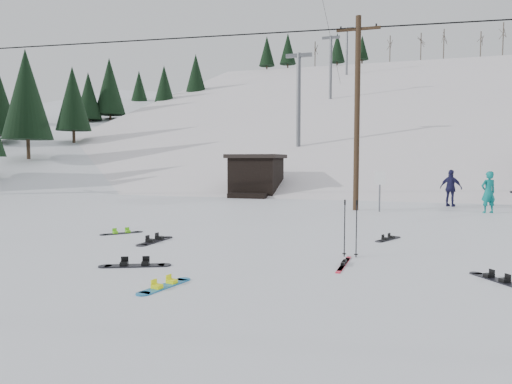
# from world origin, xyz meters

# --- Properties ---
(ground) EXTENTS (200.00, 200.00, 0.00)m
(ground) POSITION_xyz_m (0.00, 0.00, 0.00)
(ground) COLOR white
(ground) RESTS_ON ground
(ski_slope) EXTENTS (60.00, 85.24, 65.97)m
(ski_slope) POSITION_xyz_m (0.00, 55.00, -12.00)
(ski_slope) COLOR white
(ski_slope) RESTS_ON ground
(ridge_left) EXTENTS (47.54, 95.03, 58.38)m
(ridge_left) POSITION_xyz_m (-36.00, 48.00, -11.00)
(ridge_left) COLOR white
(ridge_left) RESTS_ON ground
(treeline_left) EXTENTS (20.00, 64.00, 10.00)m
(treeline_left) POSITION_xyz_m (-34.00, 40.00, 0.00)
(treeline_left) COLOR black
(treeline_left) RESTS_ON ground
(treeline_crest) EXTENTS (50.00, 6.00, 10.00)m
(treeline_crest) POSITION_xyz_m (0.00, 86.00, 0.00)
(treeline_crest) COLOR black
(treeline_crest) RESTS_ON ski_slope
(utility_pole) EXTENTS (2.00, 0.26, 9.00)m
(utility_pole) POSITION_xyz_m (2.00, 14.00, 4.68)
(utility_pole) COLOR #3A2819
(utility_pole) RESTS_ON ground
(trail_sign) EXTENTS (0.50, 0.09, 1.85)m
(trail_sign) POSITION_xyz_m (3.10, 13.58, 1.27)
(trail_sign) COLOR #595B60
(trail_sign) RESTS_ON ground
(lift_hut) EXTENTS (3.40, 4.10, 2.75)m
(lift_hut) POSITION_xyz_m (-5.00, 20.94, 1.36)
(lift_hut) COLOR black
(lift_hut) RESTS_ON ground
(lift_tower_near) EXTENTS (2.20, 0.36, 8.00)m
(lift_tower_near) POSITION_xyz_m (-4.00, 30.00, 7.86)
(lift_tower_near) COLOR #595B60
(lift_tower_near) RESTS_ON ski_slope
(lift_tower_mid) EXTENTS (2.20, 0.36, 8.00)m
(lift_tower_mid) POSITION_xyz_m (-4.00, 50.00, 14.36)
(lift_tower_mid) COLOR #595B60
(lift_tower_mid) RESTS_ON ski_slope
(lift_tower_far) EXTENTS (2.20, 0.36, 8.00)m
(lift_tower_far) POSITION_xyz_m (-4.00, 70.00, 20.86)
(lift_tower_far) COLOR #595B60
(lift_tower_far) RESTS_ON ski_slope
(hero_snowboard) EXTENTS (0.52, 1.35, 0.10)m
(hero_snowboard) POSITION_xyz_m (-0.40, -0.42, 0.02)
(hero_snowboard) COLOR #1C7BBB
(hero_snowboard) RESTS_ON ground
(hero_skis) EXTENTS (0.19, 1.68, 0.09)m
(hero_skis) POSITION_xyz_m (2.63, 2.36, 0.03)
(hero_skis) COLOR red
(hero_skis) RESTS_ON ground
(ski_poles) EXTENTS (0.39, 0.10, 1.40)m
(ski_poles) POSITION_xyz_m (2.69, 3.28, 0.72)
(ski_poles) COLOR black
(ski_poles) RESTS_ON ground
(board_scatter_a) EXTENTS (1.50, 0.79, 0.11)m
(board_scatter_a) POSITION_xyz_m (-1.82, 0.88, 0.03)
(board_scatter_a) COLOR black
(board_scatter_a) RESTS_ON ground
(board_scatter_b) EXTENTS (0.39, 1.68, 0.12)m
(board_scatter_b) POSITION_xyz_m (-2.93, 3.77, 0.03)
(board_scatter_b) COLOR black
(board_scatter_b) RESTS_ON ground
(board_scatter_c) EXTENTS (1.00, 1.09, 0.10)m
(board_scatter_c) POSITION_xyz_m (-4.69, 4.76, 0.02)
(board_scatter_c) COLOR black
(board_scatter_c) RESTS_ON ground
(board_scatter_d) EXTENTS (0.85, 1.15, 0.09)m
(board_scatter_d) POSITION_xyz_m (5.65, 1.86, 0.02)
(board_scatter_d) COLOR black
(board_scatter_d) RESTS_ON ground
(board_scatter_f) EXTENTS (0.72, 1.18, 0.09)m
(board_scatter_f) POSITION_xyz_m (3.56, 6.07, 0.02)
(board_scatter_f) COLOR black
(board_scatter_f) RESTS_ON ground
(skier_teal) EXTENTS (0.81, 0.70, 1.87)m
(skier_teal) POSITION_xyz_m (7.77, 14.51, 0.94)
(skier_teal) COLOR #0B7470
(skier_teal) RESTS_ON ground
(skier_navy) EXTENTS (1.19, 0.91, 1.88)m
(skier_navy) POSITION_xyz_m (6.51, 17.12, 0.94)
(skier_navy) COLOR #1B1A41
(skier_navy) RESTS_ON ground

